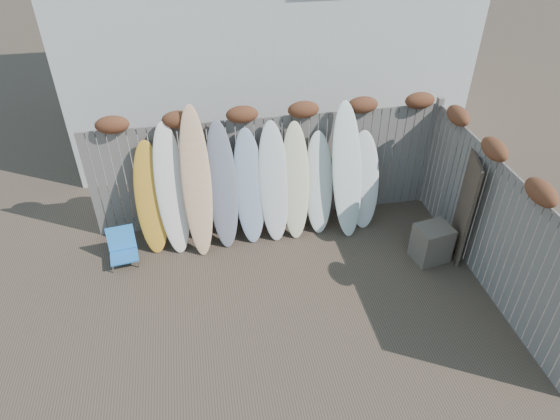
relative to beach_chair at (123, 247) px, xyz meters
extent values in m
plane|color=#493A2D|center=(2.53, -1.64, -0.27)|extent=(80.00, 80.00, 0.00)
cube|color=slate|center=(2.53, 0.76, 0.73)|extent=(6.00, 0.10, 2.00)
cube|color=slate|center=(5.53, 0.76, 0.78)|extent=(0.10, 0.10, 2.10)
ellipsoid|color=brown|center=(0.13, 0.72, 1.83)|extent=(0.52, 0.28, 0.28)
ellipsoid|color=brown|center=(1.13, 0.72, 1.83)|extent=(0.52, 0.28, 0.28)
ellipsoid|color=brown|center=(2.13, 0.72, 1.83)|extent=(0.52, 0.28, 0.28)
ellipsoid|color=brown|center=(3.13, 0.72, 1.83)|extent=(0.52, 0.28, 0.28)
ellipsoid|color=brown|center=(4.13, 0.72, 1.83)|extent=(0.52, 0.28, 0.28)
ellipsoid|color=brown|center=(5.13, 0.72, 1.83)|extent=(0.52, 0.28, 0.28)
cube|color=slate|center=(5.53, -1.44, 0.73)|extent=(0.10, 4.40, 2.00)
ellipsoid|color=brown|center=(5.49, -2.14, 1.83)|extent=(0.28, 0.56, 0.28)
ellipsoid|color=brown|center=(5.49, -1.04, 1.83)|extent=(0.28, 0.56, 0.28)
ellipsoid|color=brown|center=(5.49, 0.06, 1.83)|extent=(0.28, 0.56, 0.28)
cube|color=blue|center=(0.01, -0.10, -0.11)|extent=(0.48, 0.44, 0.03)
cube|color=#297ED1|center=(-0.01, 0.10, 0.11)|extent=(0.45, 0.19, 0.40)
cylinder|color=#B1B1B8|center=(-0.16, -0.29, -0.19)|extent=(0.02, 0.02, 0.16)
cylinder|color=silver|center=(-0.21, 0.03, -0.19)|extent=(0.02, 0.02, 0.16)
cylinder|color=#ADAEB5|center=(0.23, -0.24, -0.19)|extent=(0.02, 0.02, 0.16)
cylinder|color=#ACADB3|center=(0.19, 0.08, -0.19)|extent=(0.02, 0.02, 0.16)
cube|color=#473C35|center=(4.96, -0.87, 0.05)|extent=(0.61, 0.54, 0.63)
cube|color=brown|center=(5.50, -0.59, 0.64)|extent=(0.41, 1.17, 1.81)
ellipsoid|color=gold|center=(0.54, 0.35, 0.65)|extent=(0.55, 0.69, 1.85)
ellipsoid|color=white|center=(0.89, 0.33, 0.79)|extent=(0.55, 0.78, 2.13)
ellipsoid|color=tan|center=(1.30, 0.25, 0.93)|extent=(0.50, 0.85, 2.40)
ellipsoid|color=slate|center=(1.70, 0.33, 0.77)|extent=(0.49, 0.74, 2.09)
ellipsoid|color=#90A1B9|center=(2.15, 0.34, 0.69)|extent=(0.51, 0.69, 1.92)
ellipsoid|color=silver|center=(2.56, 0.34, 0.73)|extent=(0.52, 0.71, 2.00)
ellipsoid|color=#F9F0BC|center=(2.93, 0.33, 0.71)|extent=(0.54, 0.74, 1.96)
ellipsoid|color=white|center=(3.35, 0.37, 0.60)|extent=(0.53, 0.66, 1.75)
ellipsoid|color=silver|center=(3.80, 0.27, 0.86)|extent=(0.57, 0.82, 2.26)
ellipsoid|color=white|center=(4.15, 0.36, 0.58)|extent=(0.58, 0.64, 1.69)
camera|label=1|loc=(1.40, -6.56, 5.27)|focal=32.00mm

